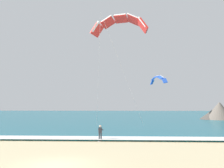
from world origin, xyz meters
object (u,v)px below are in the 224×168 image
at_px(surfboard, 100,141).
at_px(kitesurfer, 100,132).
at_px(kite_distant, 158,79).
at_px(kite_primary, 120,23).

xyz_separation_m(surfboard, kitesurfer, (0.00, 0.02, 0.91)).
relative_size(surfboard, kite_distant, 0.27).
relative_size(kite_primary, kite_distant, 2.82).
bearing_deg(kite_distant, surfboard, -105.84).
relative_size(surfboard, kitesurfer, 0.86).
bearing_deg(kite_primary, kite_distant, 74.12).
distance_m(kitesurfer, kite_distant, 39.24).
height_order(surfboard, kitesurfer, kitesurfer).
bearing_deg(kitesurfer, kite_primary, 74.32).
bearing_deg(kite_primary, kitesurfer, -105.68).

